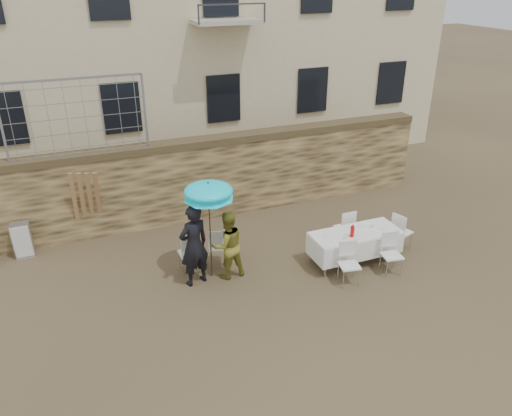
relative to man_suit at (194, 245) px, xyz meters
name	(u,v)px	position (x,y,z in m)	size (l,w,h in m)	color
ground	(279,320)	(1.15, -1.88, -0.94)	(80.00, 80.00, 0.00)	brown
stone_wall	(204,179)	(1.15, 3.12, 0.16)	(13.00, 0.50, 2.20)	olive
chain_link_fence	(76,118)	(-1.85, 3.12, 2.16)	(3.20, 0.06, 1.80)	gray
man_suit	(194,245)	(0.00, 0.00, 0.00)	(0.69, 0.45, 1.88)	black
woman_dress	(228,245)	(0.75, 0.00, -0.15)	(0.77, 0.60, 1.58)	#ACA534
umbrella	(208,194)	(0.40, 0.10, 1.09)	(1.08, 1.08, 2.14)	#3F3F44
couple_chair_left	(188,252)	(0.00, 0.55, -0.46)	(0.48, 0.48, 0.96)	white
couple_chair_right	(218,246)	(0.70, 0.55, -0.46)	(0.48, 0.48, 0.96)	white
banquet_table	(356,234)	(3.69, -0.52, -0.21)	(2.10, 0.85, 0.78)	white
soda_bottle	(352,232)	(3.49, -0.67, -0.04)	(0.09, 0.09, 0.26)	red
table_chair_front_left	(350,264)	(3.09, -1.27, -0.46)	(0.48, 0.48, 0.96)	white
table_chair_front_right	(392,255)	(4.19, -1.27, -0.46)	(0.48, 0.48, 0.96)	white
table_chair_back	(344,227)	(3.89, 0.28, -0.46)	(0.48, 0.48, 0.96)	white
table_chair_side	(402,231)	(5.09, -0.42, -0.46)	(0.48, 0.48, 0.96)	white
chair_stack_right	(22,237)	(-3.50, 2.72, -0.48)	(0.46, 0.40, 0.92)	white
wood_planks	(88,205)	(-1.90, 2.79, 0.06)	(0.70, 0.20, 2.00)	#A37749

